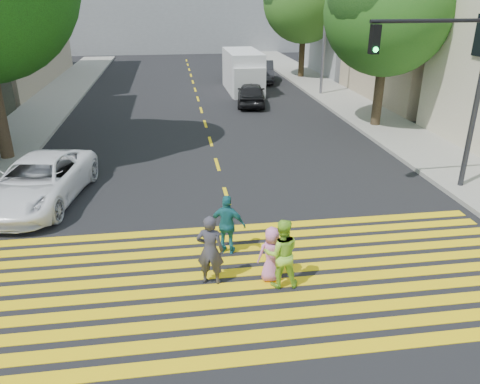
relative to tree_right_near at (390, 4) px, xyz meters
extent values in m
plane|color=black|center=(-8.09, -13.26, -5.52)|extent=(120.00, 120.00, 0.00)
cube|color=gray|center=(-16.59, 8.74, -5.44)|extent=(3.00, 40.00, 0.15)
cube|color=gray|center=(0.41, 1.74, -5.44)|extent=(3.00, 60.00, 0.15)
cube|color=yellow|center=(-8.09, -14.46, -5.51)|extent=(13.40, 0.35, 0.01)
cube|color=yellow|center=(-8.09, -13.91, -5.51)|extent=(13.40, 0.35, 0.01)
cube|color=yellow|center=(-8.09, -13.36, -5.51)|extent=(13.40, 0.35, 0.01)
cube|color=yellow|center=(-8.09, -12.81, -5.51)|extent=(13.40, 0.35, 0.01)
cube|color=yellow|center=(-8.09, -12.26, -5.51)|extent=(13.40, 0.35, 0.01)
cube|color=yellow|center=(-8.09, -11.71, -5.51)|extent=(13.40, 0.35, 0.01)
cube|color=yellow|center=(-8.09, -11.16, -5.51)|extent=(13.40, 0.35, 0.01)
cube|color=yellow|center=(-8.09, -10.61, -5.51)|extent=(13.40, 0.35, 0.01)
cube|color=yellow|center=(-8.09, -10.06, -5.51)|extent=(13.40, 0.35, 0.01)
cube|color=yellow|center=(-8.09, -9.51, -5.51)|extent=(13.40, 0.35, 0.01)
cube|color=yellow|center=(-8.09, -7.26, -5.51)|extent=(0.12, 1.40, 0.01)
cube|color=yellow|center=(-8.09, -4.26, -5.51)|extent=(0.12, 1.40, 0.01)
cube|color=yellow|center=(-8.09, -1.26, -5.51)|extent=(0.12, 1.40, 0.01)
cube|color=yellow|center=(-8.09, 1.74, -5.51)|extent=(0.12, 1.40, 0.01)
cube|color=yellow|center=(-8.09, 4.74, -5.51)|extent=(0.12, 1.40, 0.01)
cube|color=yellow|center=(-8.09, 7.74, -5.51)|extent=(0.12, 1.40, 0.01)
cube|color=yellow|center=(-8.09, 10.74, -5.51)|extent=(0.12, 1.40, 0.01)
cube|color=yellow|center=(-8.09, 13.74, -5.51)|extent=(0.12, 1.40, 0.01)
cube|color=yellow|center=(-8.09, 16.74, -5.51)|extent=(0.12, 1.40, 0.01)
cube|color=yellow|center=(-8.09, 19.74, -5.51)|extent=(0.12, 1.40, 0.01)
cube|color=yellow|center=(-8.09, 22.74, -5.51)|extent=(0.12, 1.40, 0.01)
cube|color=yellow|center=(-8.09, 25.74, -5.51)|extent=(0.12, 1.40, 0.01)
cube|color=tan|center=(6.91, 5.74, -0.52)|extent=(10.00, 10.00, 10.00)
cube|color=gray|center=(6.91, 16.74, -0.52)|extent=(10.00, 10.00, 10.00)
cylinder|color=black|center=(-0.07, -0.05, -4.03)|extent=(0.54, 0.54, 2.98)
sphere|color=#1A5D17|center=(-0.07, -0.05, -0.30)|extent=(6.87, 6.87, 5.60)
cylinder|color=black|center=(0.08, 14.14, -3.96)|extent=(0.45, 0.45, 3.11)
sphere|color=#296016|center=(0.08, 14.14, -0.04)|extent=(6.15, 6.15, 5.92)
imported|color=#383641|center=(-9.00, -12.00, -4.70)|extent=(0.68, 0.53, 1.64)
imported|color=#9EDD39|center=(-7.49, -12.31, -4.73)|extent=(0.81, 0.66, 1.59)
imported|color=pink|center=(-7.65, -12.07, -4.88)|extent=(0.65, 0.44, 1.28)
imported|color=#1F6D77|center=(-8.47, -10.75, -4.76)|extent=(0.97, 0.67, 1.52)
imported|color=white|center=(-13.78, -6.91, -4.83)|extent=(3.09, 5.28, 1.38)
imported|color=black|center=(-5.16, 5.55, -4.86)|extent=(2.11, 4.04, 1.31)
imported|color=#93A0AB|center=(-4.55, 15.36, -4.79)|extent=(2.85, 5.28, 1.45)
imported|color=black|center=(-3.07, 13.08, -4.79)|extent=(2.25, 4.60, 1.45)
cube|color=silver|center=(-4.99, 9.96, -4.24)|extent=(2.10, 5.13, 2.55)
cube|color=silver|center=(-4.97, 7.72, -4.60)|extent=(1.95, 1.25, 1.84)
cylinder|color=black|center=(-5.79, 8.12, -5.16)|extent=(0.26, 0.72, 0.71)
cylinder|color=black|center=(-4.16, 8.13, -5.16)|extent=(0.26, 0.72, 0.71)
cylinder|color=black|center=(-5.83, 11.79, -5.16)|extent=(0.26, 0.72, 0.71)
cylinder|color=black|center=(-4.20, 11.81, -5.16)|extent=(0.26, 0.72, 0.71)
cylinder|color=#2C2D32|center=(-0.43, -7.80, -2.72)|extent=(0.17, 0.17, 5.60)
cylinder|color=black|center=(-2.30, -7.86, -0.29)|extent=(3.74, 0.24, 0.11)
cube|color=black|center=(-3.98, -7.92, -0.75)|extent=(0.25, 0.25, 0.78)
sphere|color=#0EF94F|center=(-3.98, -8.05, -1.02)|extent=(0.15, 0.15, 0.15)
cylinder|color=slate|center=(-0.38, 7.63, -0.58)|extent=(0.18, 0.18, 9.88)
camera|label=1|loc=(-9.62, -20.81, 0.42)|focal=35.00mm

